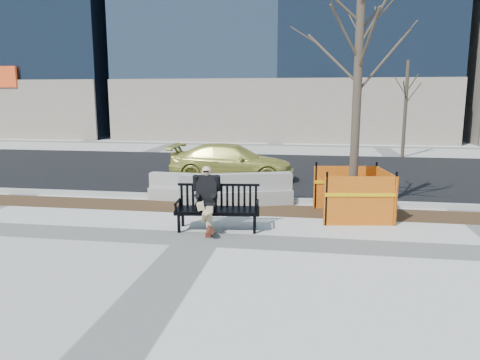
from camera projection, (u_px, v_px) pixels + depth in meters
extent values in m
plane|color=beige|center=(199.00, 239.00, 9.30)|extent=(120.00, 120.00, 0.00)
cube|color=#47301C|center=(223.00, 208.00, 11.83)|extent=(40.00, 1.20, 0.02)
cube|color=black|center=(254.00, 171.00, 17.85)|extent=(60.00, 10.40, 0.01)
cube|color=#9E9B93|center=(230.00, 198.00, 12.74)|extent=(60.00, 0.25, 0.12)
imported|color=#B6B348|center=(232.00, 180.00, 15.90)|extent=(4.37, 1.88, 1.26)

